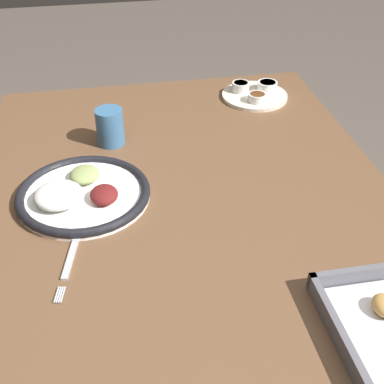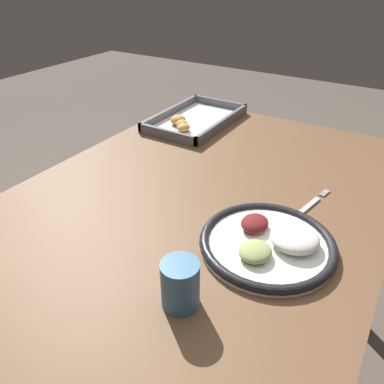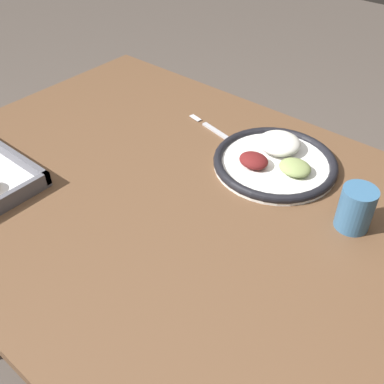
{
  "view_description": "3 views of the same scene",
  "coord_description": "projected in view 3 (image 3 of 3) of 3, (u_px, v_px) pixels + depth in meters",
  "views": [
    {
      "loc": [
        0.83,
        -0.16,
        1.41
      ],
      "look_at": [
        -0.03,
        0.0,
        0.78
      ],
      "focal_mm": 50.0,
      "sensor_mm": 36.0,
      "label": 1
    },
    {
      "loc": [
        -0.67,
        -0.4,
        1.25
      ],
      "look_at": [
        -0.03,
        0.0,
        0.78
      ],
      "focal_mm": 35.0,
      "sensor_mm": 36.0,
      "label": 2
    },
    {
      "loc": [
        -0.47,
        0.52,
        1.35
      ],
      "look_at": [
        -0.03,
        0.0,
        0.78
      ],
      "focal_mm": 42.0,
      "sensor_mm": 36.0,
      "label": 3
    }
  ],
  "objects": [
    {
      "name": "fork",
      "position": [
        220.0,
        134.0,
        1.11
      ],
      "size": [
        0.21,
        0.06,
        0.0
      ],
      "rotation": [
        0.0,
        0.0,
        -0.2
      ],
      "color": "#B2B2B7",
      "rests_on": "dining_table"
    },
    {
      "name": "drinking_cup",
      "position": [
        356.0,
        208.0,
        0.83
      ],
      "size": [
        0.07,
        0.07,
        0.09
      ],
      "color": "#38668E",
      "rests_on": "dining_table"
    },
    {
      "name": "dining_table",
      "position": [
        183.0,
        234.0,
        0.99
      ],
      "size": [
        1.25,
        0.87,
        0.75
      ],
      "color": "brown",
      "rests_on": "ground_plane"
    },
    {
      "name": "ground_plane",
      "position": [
        186.0,
        379.0,
        1.4
      ],
      "size": [
        8.0,
        8.0,
        0.0
      ],
      "primitive_type": "plane",
      "color": "#564C44"
    },
    {
      "name": "dinner_plate",
      "position": [
        275.0,
        160.0,
        1.0
      ],
      "size": [
        0.28,
        0.28,
        0.05
      ],
      "color": "white",
      "rests_on": "dining_table"
    }
  ]
}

